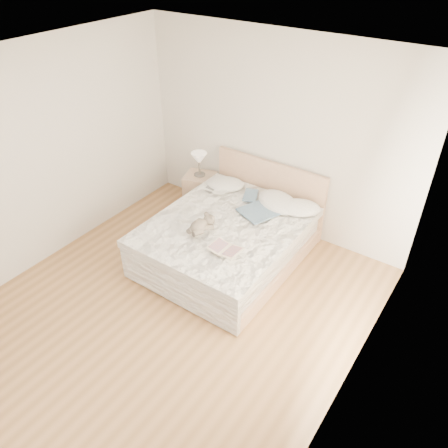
# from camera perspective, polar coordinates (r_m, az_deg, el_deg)

# --- Properties ---
(floor) EXTENTS (4.00, 4.50, 0.00)m
(floor) POSITION_cam_1_polar(r_m,az_deg,el_deg) (5.18, -6.86, -11.13)
(floor) COLOR brown
(floor) RESTS_ON ground
(ceiling) EXTENTS (4.00, 4.50, 0.00)m
(ceiling) POSITION_cam_1_polar(r_m,az_deg,el_deg) (3.75, -9.85, 18.86)
(ceiling) COLOR white
(ceiling) RESTS_ON ground
(wall_back) EXTENTS (4.00, 0.02, 2.70)m
(wall_back) POSITION_cam_1_polar(r_m,az_deg,el_deg) (5.94, 6.68, 11.32)
(wall_back) COLOR beige
(wall_back) RESTS_ON ground
(wall_left) EXTENTS (0.02, 4.50, 2.70)m
(wall_left) POSITION_cam_1_polar(r_m,az_deg,el_deg) (5.72, -23.36, 7.65)
(wall_left) COLOR beige
(wall_left) RESTS_ON ground
(wall_right) EXTENTS (0.02, 4.50, 2.70)m
(wall_right) POSITION_cam_1_polar(r_m,az_deg,el_deg) (3.53, 17.24, -8.93)
(wall_right) COLOR beige
(wall_right) RESTS_ON ground
(window) EXTENTS (0.02, 1.30, 1.10)m
(window) POSITION_cam_1_polar(r_m,az_deg,el_deg) (3.70, 18.94, -4.99)
(window) COLOR white
(window) RESTS_ON wall_right
(bed) EXTENTS (1.72, 2.14, 1.00)m
(bed) POSITION_cam_1_polar(r_m,az_deg,el_deg) (5.67, 0.74, -1.89)
(bed) COLOR tan
(bed) RESTS_ON floor
(nightstand) EXTENTS (0.55, 0.52, 0.56)m
(nightstand) POSITION_cam_1_polar(r_m,az_deg,el_deg) (6.73, -3.06, 4.27)
(nightstand) COLOR tan
(nightstand) RESTS_ON floor
(table_lamp) EXTENTS (0.30, 0.30, 0.36)m
(table_lamp) POSITION_cam_1_polar(r_m,az_deg,el_deg) (6.48, -3.27, 8.42)
(table_lamp) COLOR #45403C
(table_lamp) RESTS_ON nightstand
(pillow_left) EXTENTS (0.65, 0.59, 0.16)m
(pillow_left) POSITION_cam_1_polar(r_m,az_deg,el_deg) (6.19, 0.11, 5.23)
(pillow_left) COLOR silver
(pillow_left) RESTS_ON bed
(pillow_middle) EXTENTS (0.76, 0.67, 0.19)m
(pillow_middle) POSITION_cam_1_polar(r_m,az_deg,el_deg) (5.83, 7.04, 2.88)
(pillow_middle) COLOR white
(pillow_middle) RESTS_ON bed
(pillow_right) EXTENTS (0.65, 0.59, 0.16)m
(pillow_right) POSITION_cam_1_polar(r_m,az_deg,el_deg) (5.75, 9.81, 2.12)
(pillow_right) COLOR white
(pillow_right) RESTS_ON bed
(blouse) EXTENTS (0.87, 0.90, 0.03)m
(blouse) POSITION_cam_1_polar(r_m,az_deg,el_deg) (5.67, 5.26, 1.93)
(blouse) COLOR #3E5873
(blouse) RESTS_ON bed
(photo_book) EXTENTS (0.37, 0.28, 0.03)m
(photo_book) POSITION_cam_1_polar(r_m,az_deg,el_deg) (6.09, -0.90, 4.60)
(photo_book) COLOR silver
(photo_book) RESTS_ON bed
(childrens_book) EXTENTS (0.38, 0.27, 0.02)m
(childrens_book) POSITION_cam_1_polar(r_m,az_deg,el_deg) (4.97, 0.16, -3.33)
(childrens_book) COLOR beige
(childrens_book) RESTS_ON bed
(teddy_bear) EXTENTS (0.26, 0.35, 0.18)m
(teddy_bear) POSITION_cam_1_polar(r_m,az_deg,el_deg) (5.24, -3.26, -0.81)
(teddy_bear) COLOR #62564A
(teddy_bear) RESTS_ON bed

